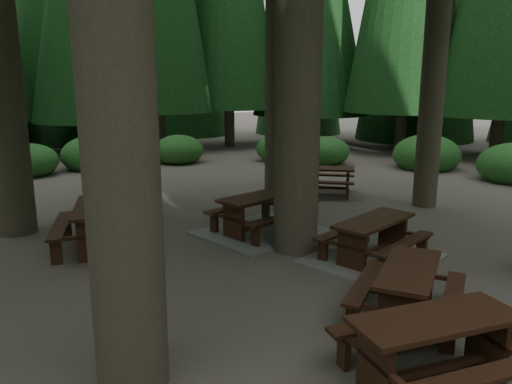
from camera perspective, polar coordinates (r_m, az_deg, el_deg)
name	(u,v)px	position (r m, az deg, el deg)	size (l,w,h in m)	color
ground	(261,258)	(9.25, 0.61, -7.54)	(80.00, 80.00, 0.00)	#514A42
picnic_table_a	(373,246)	(9.30, 13.23, -6.07)	(2.86, 2.66, 0.77)	gray
picnic_table_b	(96,220)	(10.13, -17.81, -3.02)	(1.85, 2.17, 0.85)	black
picnic_table_c	(261,220)	(10.63, 0.56, -3.20)	(2.98, 2.73, 0.83)	gray
picnic_table_d	(323,176)	(14.43, 7.66, 1.81)	(2.25, 2.16, 0.76)	black
picnic_table_e	(408,285)	(7.14, 17.00, -10.09)	(2.22, 2.20, 0.75)	black
picnic_table_f	(435,340)	(5.79, 19.78, -15.62)	(1.88, 1.54, 0.79)	black
shrub_ring	(279,222)	(10.05, 2.61, -3.49)	(23.86, 24.64, 1.49)	#1E571F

